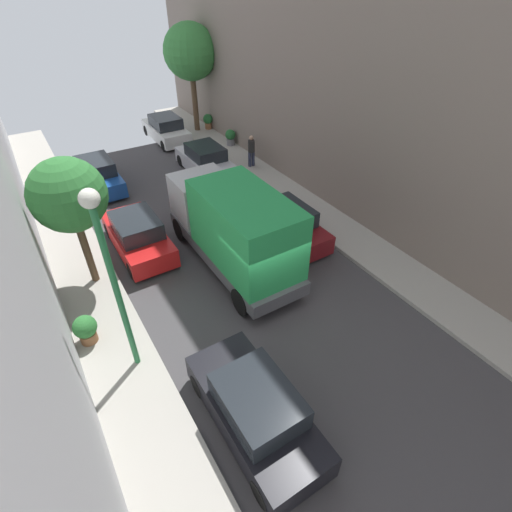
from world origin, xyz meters
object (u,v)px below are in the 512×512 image
(parked_car_right_2, at_px, (205,160))
(parked_car_left_3, at_px, (138,235))
(potted_plant_3, at_px, (208,121))
(lamp_post, at_px, (108,263))
(parked_car_right_1, at_px, (285,224))
(delivery_truck, at_px, (234,227))
(street_tree_1, at_px, (190,52))
(parked_car_right_3, at_px, (166,129))
(potted_plant_4, at_px, (86,329))
(potted_plant_0, at_px, (230,137))
(street_tree_0, at_px, (68,196))
(parked_car_left_4, at_px, (97,175))
(pedestrian, at_px, (251,150))
(parked_car_left_2, at_px, (256,409))

(parked_car_right_2, bearing_deg, parked_car_left_3, -137.27)
(potted_plant_3, xyz_separation_m, lamp_post, (-10.35, -16.22, 3.08))
(parked_car_right_1, bearing_deg, delivery_truck, -168.68)
(parked_car_left_3, distance_m, delivery_truck, 4.14)
(street_tree_1, bearing_deg, parked_car_left_3, -124.93)
(parked_car_left_3, relative_size, parked_car_right_3, 1.00)
(parked_car_left_3, bearing_deg, potted_plant_4, -126.56)
(delivery_truck, bearing_deg, potted_plant_3, 67.35)
(parked_car_right_1, distance_m, lamp_post, 8.46)
(parked_car_left_3, bearing_deg, delivery_truck, -47.59)
(potted_plant_0, height_order, potted_plant_4, potted_plant_4)
(parked_car_right_2, height_order, street_tree_0, street_tree_0)
(street_tree_0, relative_size, lamp_post, 0.83)
(street_tree_0, distance_m, street_tree_1, 15.64)
(delivery_truck, bearing_deg, parked_car_left_4, 106.28)
(parked_car_left_4, xyz_separation_m, pedestrian, (7.81, -2.12, 0.35))
(pedestrian, bearing_deg, parked_car_left_4, 164.81)
(parked_car_right_3, bearing_deg, parked_car_left_3, -116.85)
(potted_plant_4, bearing_deg, parked_car_right_2, 46.97)
(potted_plant_3, distance_m, potted_plant_4, 18.56)
(parked_car_left_4, relative_size, parked_car_right_1, 1.00)
(parked_car_right_2, relative_size, street_tree_1, 0.66)
(parked_car_left_2, xyz_separation_m, parked_car_right_3, (5.40, 19.41, 0.00))
(parked_car_left_2, height_order, delivery_truck, delivery_truck)
(street_tree_0, bearing_deg, parked_car_right_3, 57.79)
(street_tree_1, bearing_deg, lamp_post, -120.33)
(parked_car_left_4, relative_size, street_tree_1, 0.66)
(pedestrian, bearing_deg, street_tree_1, 90.59)
(street_tree_0, bearing_deg, parked_car_right_1, -10.17)
(street_tree_0, xyz_separation_m, potted_plant_0, (10.34, 8.59, -2.88))
(parked_car_right_1, distance_m, parked_car_right_3, 13.08)
(parked_car_right_2, distance_m, street_tree_1, 7.72)
(parked_car_left_4, height_order, parked_car_right_3, same)
(parked_car_left_4, distance_m, street_tree_0, 8.15)
(parked_car_right_1, height_order, potted_plant_0, parked_car_right_1)
(potted_plant_0, relative_size, potted_plant_3, 0.97)
(parked_car_right_3, bearing_deg, delivery_truck, -101.21)
(parked_car_right_3, bearing_deg, lamp_post, -114.45)
(parked_car_left_2, height_order, parked_car_left_4, same)
(street_tree_1, bearing_deg, street_tree_0, -128.69)
(parked_car_right_1, relative_size, street_tree_0, 0.91)
(lamp_post, bearing_deg, parked_car_left_2, -60.46)
(delivery_truck, relative_size, street_tree_1, 1.04)
(delivery_truck, height_order, potted_plant_3, delivery_truck)
(delivery_truck, height_order, potted_plant_4, delivery_truck)
(parked_car_left_4, bearing_deg, pedestrian, -15.19)
(parked_car_right_3, bearing_deg, parked_car_right_1, -90.00)
(delivery_truck, bearing_deg, parked_car_left_2, -115.00)
(parked_car_left_3, xyz_separation_m, potted_plant_4, (-2.87, -3.88, -0.05))
(parked_car_right_2, bearing_deg, street_tree_1, 69.01)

